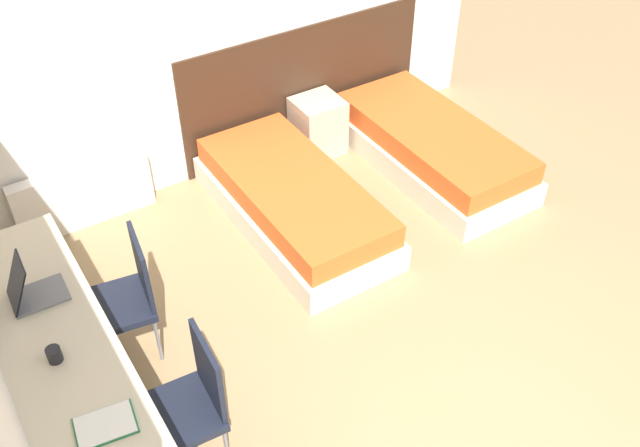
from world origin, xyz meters
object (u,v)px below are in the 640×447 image
Objects in this scene: laptop at (31,291)px; bed_near_window at (294,202)px; chair_near_notebook at (189,401)px; nightstand at (318,126)px; chair_near_laptop at (126,294)px; bed_near_door at (432,147)px.

bed_near_window is at bearing 16.29° from laptop.
chair_near_notebook is 1.14m from laptop.
nightstand is 0.58× the size of chair_near_laptop.
bed_near_door is at bearing 30.90° from chair_near_notebook.
chair_near_laptop is 2.80× the size of laptop.
nightstand is at bearing 132.99° from bed_near_door.
nightstand is 1.62× the size of laptop.
bed_near_window is at bearing -132.99° from nightstand.
nightstand reaches higher than bed_near_window.
chair_near_notebook is at bearing -60.08° from laptop.
chair_near_notebook is (-2.99, -1.50, 0.29)m from bed_near_door.
bed_near_door is at bearing 10.56° from laptop.
chair_near_notebook is at bearing -135.16° from nightstand.
chair_near_laptop is 0.96m from chair_near_notebook.
bed_near_door is 1.04m from nightstand.
bed_near_window is 1.00× the size of bed_near_door.
chair_near_laptop is at bearing 94.27° from chair_near_notebook.
chair_near_notebook reaches higher than bed_near_door.
nightstand is 3.22m from chair_near_notebook.
bed_near_window is 3.63× the size of nightstand.
laptop is at bearing -171.33° from bed_near_door.
laptop reaches higher than nightstand.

